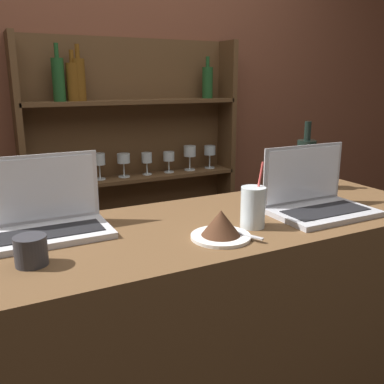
{
  "coord_description": "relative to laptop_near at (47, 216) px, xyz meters",
  "views": [
    {
      "loc": [
        -0.67,
        -0.85,
        1.45
      ],
      "look_at": [
        -0.07,
        0.32,
        1.1
      ],
      "focal_mm": 40.0,
      "sensor_mm": 36.0,
      "label": 1
    }
  ],
  "objects": [
    {
      "name": "bar_counter",
      "position": [
        0.5,
        -0.13,
        -0.55
      ],
      "size": [
        1.65,
        0.57,
        1.0
      ],
      "color": "brown",
      "rests_on": "ground_plane"
    },
    {
      "name": "back_wall",
      "position": [
        0.5,
        1.07,
        0.3
      ],
      "size": [
        7.0,
        0.06,
        2.7
      ],
      "color": "brown",
      "rests_on": "ground_plane"
    },
    {
      "name": "back_shelf",
      "position": [
        0.61,
        0.99,
        -0.17
      ],
      "size": [
        1.2,
        0.18,
        1.66
      ],
      "color": "brown",
      "rests_on": "ground_plane"
    },
    {
      "name": "laptop_near",
      "position": [
        0.0,
        0.0,
        0.0
      ],
      "size": [
        0.34,
        0.2,
        0.23
      ],
      "color": "silver",
      "rests_on": "bar_counter"
    },
    {
      "name": "laptop_far",
      "position": [
        0.86,
        -0.2,
        -0.0
      ],
      "size": [
        0.35,
        0.22,
        0.22
      ],
      "color": "#ADADB2",
      "rests_on": "bar_counter"
    },
    {
      "name": "cake_plate",
      "position": [
        0.44,
        -0.27,
        -0.02
      ],
      "size": [
        0.18,
        0.18,
        0.08
      ],
      "color": "silver",
      "rests_on": "bar_counter"
    },
    {
      "name": "water_glass",
      "position": [
        0.58,
        -0.23,
        0.01
      ],
      "size": [
        0.08,
        0.08,
        0.2
      ],
      "color": "silver",
      "rests_on": "bar_counter"
    },
    {
      "name": "wine_bottle_dark",
      "position": [
        1.07,
        0.09,
        0.05
      ],
      "size": [
        0.08,
        0.08,
        0.28
      ],
      "color": "black",
      "rests_on": "bar_counter"
    },
    {
      "name": "coffee_cup",
      "position": [
        -0.08,
        -0.22,
        -0.02
      ],
      "size": [
        0.08,
        0.08,
        0.07
      ],
      "color": "#2D2D33",
      "rests_on": "bar_counter"
    }
  ]
}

